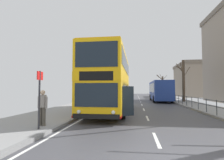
{
  "coord_description": "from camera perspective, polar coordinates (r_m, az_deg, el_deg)",
  "views": [
    {
      "loc": [
        -0.74,
        -4.06,
        1.8
      ],
      "look_at": [
        -2.31,
        7.89,
        2.44
      ],
      "focal_mm": 28.51,
      "sensor_mm": 36.0,
      "label": 1
    }
  ],
  "objects": [
    {
      "name": "double_decker_bus_main",
      "position": [
        14.06,
        -0.56,
        -0.71
      ],
      "size": [
        3.24,
        10.4,
        4.54
      ],
      "color": "#F4B20F",
      "rests_on": "ground"
    },
    {
      "name": "background_bus_far_lane",
      "position": [
        28.3,
        15.08,
        -3.24
      ],
      "size": [
        2.76,
        10.45,
        3.0
      ],
      "color": "navy",
      "rests_on": "ground"
    },
    {
      "name": "pedestrian_railing_far_kerb",
      "position": [
        16.54,
        25.91,
        -6.21
      ],
      "size": [
        0.05,
        27.18,
        0.98
      ],
      "color": "#2D3338",
      "rests_on": "ground"
    },
    {
      "name": "pedestrian_companion",
      "position": [
        8.88,
        -21.41,
        -7.64
      ],
      "size": [
        0.55,
        0.41,
        1.63
      ],
      "color": "#4C473D",
      "rests_on": "ground"
    },
    {
      "name": "bus_stop_sign_near",
      "position": [
        8.17,
        -22.24,
        -3.82
      ],
      "size": [
        0.08,
        0.44,
        2.45
      ],
      "color": "#2D2D33",
      "rests_on": "ground"
    },
    {
      "name": "bare_tree_far_00",
      "position": [
        40.39,
        15.91,
        -1.63
      ],
      "size": [
        2.02,
        2.73,
        5.12
      ],
      "color": "#4C3D2D",
      "rests_on": "ground"
    },
    {
      "name": "bare_tree_far_01",
      "position": [
        26.39,
        21.92,
        0.18
      ],
      "size": [
        1.92,
        2.73,
        5.87
      ],
      "color": "#4C3D2D",
      "rests_on": "ground"
    },
    {
      "name": "background_building_00",
      "position": [
        48.72,
        25.32,
        0.01
      ],
      "size": [
        8.43,
        12.8,
        8.22
      ],
      "color": "gray",
      "rests_on": "ground"
    }
  ]
}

